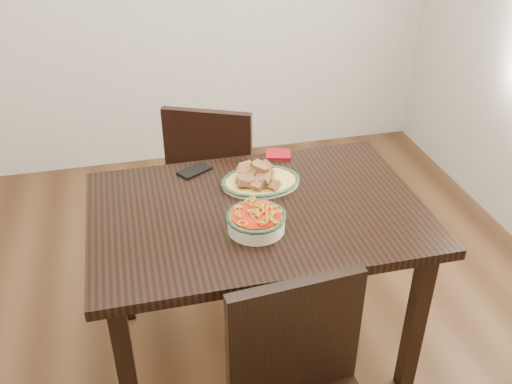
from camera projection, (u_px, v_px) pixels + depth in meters
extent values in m
plane|color=#3E2613|center=(223.00, 331.00, 2.63)|extent=(3.50, 3.50, 0.00)
cube|color=black|center=(257.00, 213.00, 2.17)|extent=(1.26, 0.84, 0.04)
cube|color=black|center=(127.00, 375.00, 1.98)|extent=(0.06, 0.06, 0.71)
cube|color=black|center=(415.00, 322.00, 2.20)|extent=(0.06, 0.06, 0.71)
cube|color=black|center=(120.00, 257.00, 2.53)|extent=(0.06, 0.06, 0.71)
cube|color=black|center=(350.00, 224.00, 2.75)|extent=(0.06, 0.06, 0.71)
cube|color=black|center=(219.00, 177.00, 2.98)|extent=(0.55, 0.55, 0.04)
cube|color=black|center=(257.00, 199.00, 3.22)|extent=(0.04, 0.04, 0.41)
cube|color=black|center=(199.00, 193.00, 3.27)|extent=(0.04, 0.04, 0.41)
cube|color=black|center=(245.00, 234.00, 2.93)|extent=(0.04, 0.04, 0.41)
cube|color=black|center=(182.00, 227.00, 2.98)|extent=(0.04, 0.04, 0.41)
cube|color=black|center=(208.00, 154.00, 2.69)|extent=(0.40, 0.21, 0.44)
cube|color=black|center=(295.00, 339.00, 1.70)|extent=(0.42, 0.08, 0.44)
ellipsoid|color=beige|center=(261.00, 182.00, 2.30)|extent=(0.31, 0.24, 0.02)
ellipsoid|color=gold|center=(261.00, 181.00, 2.30)|extent=(0.30, 0.23, 0.01)
torus|color=#1B3D21|center=(261.00, 181.00, 2.30)|extent=(0.25, 0.25, 0.01)
cylinder|color=beige|center=(256.00, 222.00, 2.02)|extent=(0.21, 0.21, 0.06)
torus|color=#16311D|center=(256.00, 216.00, 2.01)|extent=(0.22, 0.22, 0.02)
cylinder|color=#AC2107|center=(256.00, 215.00, 2.01)|extent=(0.18, 0.18, 0.01)
cube|color=black|center=(195.00, 171.00, 2.39)|extent=(0.15, 0.13, 0.01)
cube|color=maroon|center=(278.00, 154.00, 2.51)|extent=(0.13, 0.12, 0.01)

